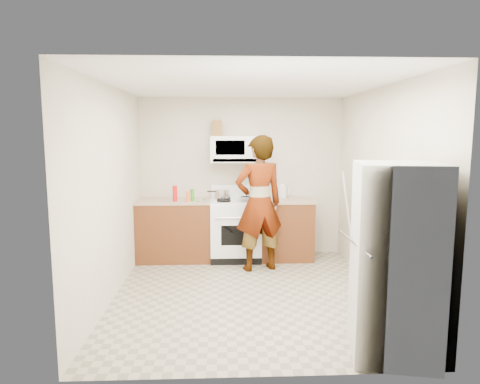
{
  "coord_description": "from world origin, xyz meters",
  "views": [
    {
      "loc": [
        -0.3,
        -4.99,
        1.95
      ],
      "look_at": [
        -0.07,
        0.55,
        1.18
      ],
      "focal_mm": 32.0,
      "sensor_mm": 36.0,
      "label": 1
    }
  ],
  "objects": [
    {
      "name": "cabinet_left",
      "position": [
        -1.04,
        1.49,
        0.45
      ],
      "size": [
        1.12,
        0.62,
        0.9
      ],
      "primitive_type": "cube",
      "color": "#582F15",
      "rests_on": "floor"
    },
    {
      "name": "bottle_green_cap",
      "position": [
        -0.75,
        1.37,
        1.03
      ],
      "size": [
        0.06,
        0.06,
        0.18
      ],
      "primitive_type": "cylinder",
      "rotation": [
        0.0,
        0.0,
        -0.15
      ],
      "color": "#278F1A",
      "rests_on": "counter_left"
    },
    {
      "name": "back_wall",
      "position": [
        0.0,
        1.79,
        1.25
      ],
      "size": [
        3.2,
        0.02,
        2.5
      ],
      "primitive_type": "cube",
      "color": "beige",
      "rests_on": "floor"
    },
    {
      "name": "fridge",
      "position": [
        1.19,
        -1.48,
        0.85
      ],
      "size": [
        0.82,
        0.82,
        1.7
      ],
      "primitive_type": "cube",
      "rotation": [
        0.0,
        0.0,
        -0.2
      ],
      "color": "silver",
      "rests_on": "floor"
    },
    {
      "name": "gas_range",
      "position": [
        -0.1,
        1.48,
        0.49
      ],
      "size": [
        0.76,
        0.65,
        1.13
      ],
      "color": "white",
      "rests_on": "floor"
    },
    {
      "name": "right_wall",
      "position": [
        1.59,
        0.0,
        1.25
      ],
      "size": [
        0.02,
        3.6,
        2.5
      ],
      "primitive_type": "cube",
      "color": "beige",
      "rests_on": "floor"
    },
    {
      "name": "counter_right",
      "position": [
        0.68,
        1.49,
        0.92
      ],
      "size": [
        0.82,
        0.64,
        0.03
      ],
      "primitive_type": "cube",
      "color": "tan",
      "rests_on": "cabinet_right"
    },
    {
      "name": "kettle",
      "position": [
        0.65,
        1.71,
        1.03
      ],
      "size": [
        0.16,
        0.16,
        0.18
      ],
      "primitive_type": "cylinder",
      "rotation": [
        0.0,
        0.0,
        -0.05
      ],
      "color": "white",
      "rests_on": "counter_right"
    },
    {
      "name": "jug",
      "position": [
        -0.38,
        1.66,
        2.02
      ],
      "size": [
        0.15,
        0.15,
        0.24
      ],
      "primitive_type": "cube",
      "rotation": [
        0.0,
        0.0,
        0.04
      ],
      "color": "brown",
      "rests_on": "microwave"
    },
    {
      "name": "pot_lid",
      "position": [
        -0.57,
        1.36,
        0.94
      ],
      "size": [
        0.29,
        0.29,
        0.01
      ],
      "primitive_type": "cylinder",
      "rotation": [
        0.0,
        0.0,
        -0.08
      ],
      "color": "silver",
      "rests_on": "counter_left"
    },
    {
      "name": "cabinet_right",
      "position": [
        0.68,
        1.49,
        0.45
      ],
      "size": [
        0.8,
        0.62,
        0.9
      ],
      "primitive_type": "cube",
      "color": "#582F15",
      "rests_on": "floor"
    },
    {
      "name": "tray",
      "position": [
        0.04,
        1.32,
        0.96
      ],
      "size": [
        0.29,
        0.24,
        0.05
      ],
      "primitive_type": "cube",
      "rotation": [
        0.0,
        0.0,
        -0.38
      ],
      "color": "silver",
      "rests_on": "gas_range"
    },
    {
      "name": "broom",
      "position": [
        1.56,
        1.14,
        0.71
      ],
      "size": [
        0.3,
        0.15,
        1.4
      ],
      "primitive_type": "cylinder",
      "rotation": [
        0.14,
        -0.14,
        -0.41
      ],
      "color": "silver",
      "rests_on": "floor"
    },
    {
      "name": "bottle_spray",
      "position": [
        -1.01,
        1.35,
        1.05
      ],
      "size": [
        0.09,
        0.09,
        0.23
      ],
      "primitive_type": "cylinder",
      "rotation": [
        0.0,
        0.0,
        0.37
      ],
      "color": "red",
      "rests_on": "counter_left"
    },
    {
      "name": "microwave",
      "position": [
        -0.1,
        1.61,
        1.7
      ],
      "size": [
        0.76,
        0.38,
        0.4
      ],
      "primitive_type": "cube",
      "color": "white",
      "rests_on": "back_wall"
    },
    {
      "name": "counter_left",
      "position": [
        -1.04,
        1.49,
        0.92
      ],
      "size": [
        1.14,
        0.64,
        0.03
      ],
      "primitive_type": "cube",
      "color": "tan",
      "rests_on": "cabinet_left"
    },
    {
      "name": "bottle_hot_sauce",
      "position": [
        -0.81,
        1.27,
        1.02
      ],
      "size": [
        0.06,
        0.06,
        0.16
      ],
      "primitive_type": "cylinder",
      "rotation": [
        0.0,
        0.0,
        -0.18
      ],
      "color": "#F6581B",
      "rests_on": "counter_left"
    },
    {
      "name": "person",
      "position": [
        0.21,
        0.94,
        0.96
      ],
      "size": [
        0.8,
        0.64,
        1.92
      ],
      "primitive_type": "imported",
      "rotation": [
        0.0,
        0.0,
        3.43
      ],
      "color": "tan",
      "rests_on": "floor"
    },
    {
      "name": "floor",
      "position": [
        0.0,
        0.0,
        0.0
      ],
      "size": [
        3.6,
        3.6,
        0.0
      ],
      "primitive_type": "plane",
      "color": "gray",
      "rests_on": "ground"
    },
    {
      "name": "saucepan",
      "position": [
        -0.3,
        1.57,
        1.01
      ],
      "size": [
        0.26,
        0.26,
        0.12
      ],
      "primitive_type": "cylinder",
      "rotation": [
        0.0,
        0.0,
        -0.26
      ],
      "color": "silver",
      "rests_on": "gas_range"
    }
  ]
}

